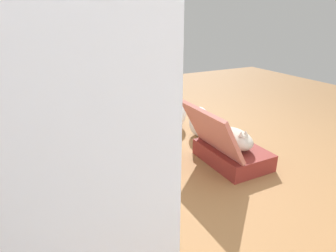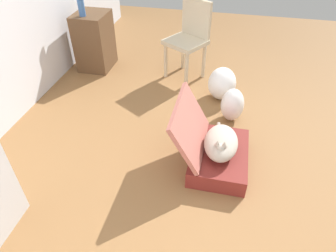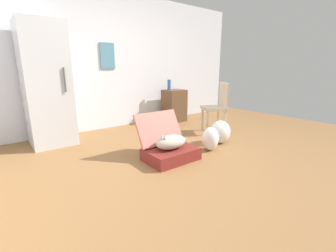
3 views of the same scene
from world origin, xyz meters
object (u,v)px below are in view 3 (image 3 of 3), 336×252
plastic_bag_white (210,139)px  vase_tall (169,85)px  cat (171,142)px  chair (217,106)px  refrigerator (46,85)px  suitcase_base (171,154)px  plastic_bag_clear (220,132)px  side_table (174,106)px

plastic_bag_white → vase_tall: bearing=70.0°
cat → chair: chair is taller
cat → refrigerator: refrigerator is taller
suitcase_base → chair: bearing=19.4°
plastic_bag_white → plastic_bag_clear: (0.38, 0.14, 0.01)m
plastic_bag_clear → refrigerator: bearing=142.8°
vase_tall → chair: bearing=-83.4°
plastic_bag_clear → chair: (0.44, 0.46, 0.33)m
refrigerator → vase_tall: size_ratio=8.30×
cat → plastic_bag_clear: (1.07, 0.07, -0.07)m
plastic_bag_clear → vase_tall: size_ratio=1.66×
plastic_bag_clear → vase_tall: bearing=80.3°
plastic_bag_white → chair: 1.07m
suitcase_base → plastic_bag_clear: 1.08m
plastic_bag_white → refrigerator: 2.61m
cat → plastic_bag_white: cat is taller
refrigerator → side_table: bearing=1.1°
plastic_bag_white → chair: chair is taller
chair → refrigerator: bearing=-82.9°
plastic_bag_white → side_table: size_ratio=0.50×
vase_tall → chair: vase_tall is taller
side_table → cat: bearing=-130.2°
suitcase_base → chair: 1.66m
plastic_bag_white → side_table: (0.79, 1.82, 0.18)m
plastic_bag_white → plastic_bag_clear: plastic_bag_clear is taller
cat → refrigerator: size_ratio=0.28×
cat → plastic_bag_white: 0.70m
cat → plastic_bag_clear: same height
cat → plastic_bag_clear: 1.08m
suitcase_base → vase_tall: size_ratio=3.01×
suitcase_base → cat: bearing=175.2°
suitcase_base → plastic_bag_white: 0.70m
cat → vase_tall: vase_tall is taller
plastic_bag_white → refrigerator: refrigerator is taller
refrigerator → side_table: size_ratio=2.61×
plastic_bag_white → cat: bearing=174.5°
suitcase_base → side_table: bearing=49.9°
suitcase_base → chair: size_ratio=0.72×
plastic_bag_clear → chair: bearing=46.2°
plastic_bag_white → refrigerator: size_ratio=0.19×
cat → vase_tall: (1.37, 1.79, 0.57)m
cat → side_table: size_ratio=0.73×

